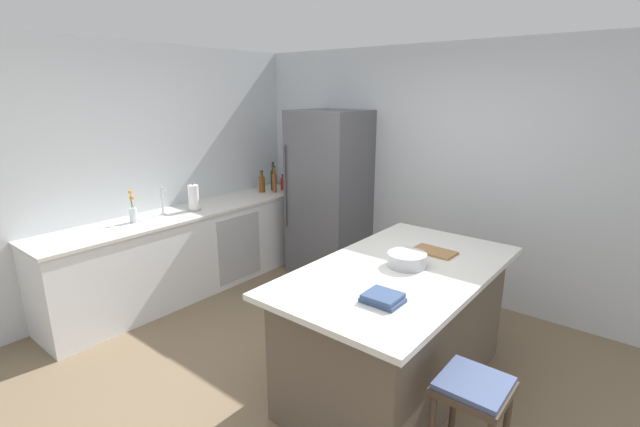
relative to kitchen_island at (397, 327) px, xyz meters
The scene contains 18 objects.
ground_plane 0.82m from the kitchen_island, 137.02° to the right, with size 7.20×7.20×0.00m, color #7A664C.
wall_rear 2.03m from the kitchen_island, 105.28° to the left, with size 6.00×0.10×2.60m, color silver.
wall_left 3.09m from the kitchen_island, behind, with size 0.10×6.00×2.60m, color silver.
counter_run_left 2.58m from the kitchen_island, behind, with size 0.65×3.17×0.90m.
kitchen_island is the anchor object (origin of this frame).
refrigerator 2.27m from the kitchen_island, 140.97° to the left, with size 0.80×0.73×1.93m.
bar_stool 0.92m from the kitchen_island, 35.62° to the right, with size 0.36×0.36×0.67m.
sink_faucet 2.70m from the kitchen_island, behind, with size 0.15×0.05×0.30m.
flower_vase 2.73m from the kitchen_island, 168.37° to the right, with size 0.07×0.07×0.32m.
paper_towel_roll 2.60m from the kitchen_island, behind, with size 0.14×0.14×0.31m.
soda_bottle 2.99m from the kitchen_island, 148.13° to the left, with size 0.08×0.08×0.32m.
hot_sauce_bottle 2.95m from the kitchen_island, 150.13° to the left, with size 0.06×0.06×0.20m.
wine_bottle 2.98m from the kitchen_island, 152.50° to the left, with size 0.07×0.07×0.36m.
vinegar_bottle 2.85m from the kitchen_island, 153.01° to the left, with size 0.05×0.05×0.33m.
whiskey_bottle 2.91m from the kitchen_island, 155.90° to the left, with size 0.08×0.08×0.27m.
cookbook_stack 0.74m from the kitchen_island, 71.78° to the right, with size 0.23×0.19×0.05m.
mixing_bowl 0.51m from the kitchen_island, 74.95° to the left, with size 0.28×0.28×0.10m.
cutting_board 0.64m from the kitchen_island, 83.38° to the left, with size 0.33×0.21×0.02m.
Camera 1 is at (1.86, -2.13, 2.13)m, focal length 24.78 mm.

